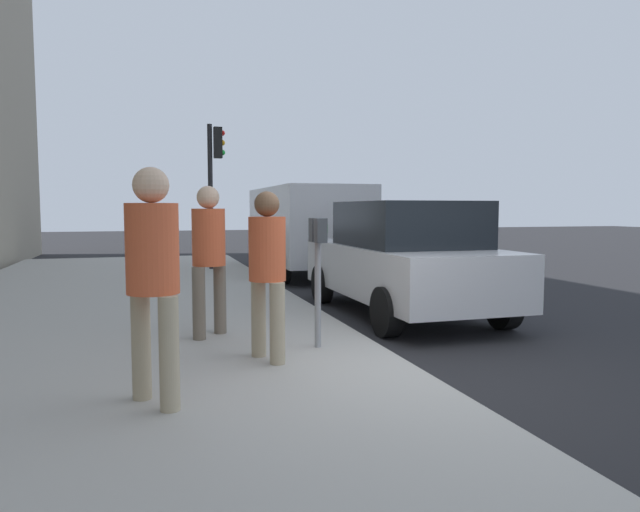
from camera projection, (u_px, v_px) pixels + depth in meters
ground_plane at (414, 380)px, 5.64m from camera, size 80.00×80.00×0.00m
sidewalk_slab at (83, 401)px, 4.78m from camera, size 28.00×6.00×0.15m
parking_meter at (318, 255)px, 6.26m from camera, size 0.36×0.12×1.41m
pedestrian_at_meter at (267, 263)px, 5.73m from camera, size 0.50×0.37×1.68m
pedestrian_bystander at (153, 265)px, 4.40m from camera, size 0.49×0.40×1.82m
parking_officer at (209, 248)px, 6.80m from camera, size 0.42×0.42×1.78m
parked_sedan_near at (404, 258)px, 9.00m from camera, size 4.41×1.99×1.77m
parked_van_far at (305, 225)px, 14.60m from camera, size 5.22×2.16×2.18m
traffic_signal at (214, 172)px, 14.46m from camera, size 0.24×0.44×3.60m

